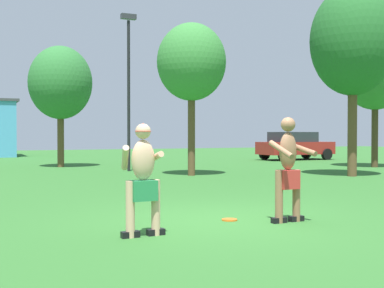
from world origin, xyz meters
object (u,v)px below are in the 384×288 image
lamp_post (129,76)px  frisbee (229,220)px  tree_left_field (191,63)px  car_red_mid_lot (295,145)px  tree_near_building (353,41)px  player_with_cap (143,175)px  tree_right_field (375,68)px  tree_behind_players (60,83)px  player_in_red (288,167)px

lamp_post → frisbee: bearing=-98.6°
frisbee → tree_left_field: 10.16m
car_red_mid_lot → tree_near_building: bearing=-115.4°
lamp_post → tree_near_building: 8.47m
player_with_cap → car_red_mid_lot: size_ratio=0.37×
tree_right_field → tree_behind_players: (-12.66, 5.76, -0.63)m
frisbee → car_red_mid_lot: (13.00, 16.45, 0.81)m
car_red_mid_lot → lamp_post: bearing=-157.3°
frisbee → tree_behind_players: tree_behind_players is taller
lamp_post → tree_left_field: 3.28m
lamp_post → car_red_mid_lot: bearing=22.7°
frisbee → car_red_mid_lot: car_red_mid_lot is taller
lamp_post → tree_left_field: (1.40, -2.95, 0.22)m
lamp_post → tree_near_building: size_ratio=0.94×
player_in_red → tree_near_building: 10.69m
player_with_cap → player_in_red: size_ratio=0.93×
lamp_post → player_with_cap: bearing=-105.9°
player_in_red → tree_near_building: bearing=42.8°
player_with_cap → tree_right_field: tree_right_field is taller
player_with_cap → lamp_post: (3.55, 12.43, 2.87)m
player_with_cap → tree_near_building: (9.92, 6.94, 3.78)m
frisbee → lamp_post: (1.78, 11.75, 3.74)m
tree_near_building → player_with_cap: bearing=-145.0°
lamp_post → tree_behind_players: bearing=119.1°
player_with_cap → tree_left_field: bearing=62.4°
lamp_post → tree_behind_players: (-2.03, 3.65, -0.03)m
player_in_red → tree_left_field: (2.37, 9.34, 3.05)m
tree_behind_players → tree_near_building: bearing=-47.4°
lamp_post → tree_behind_players: lamp_post is taller
tree_right_field → tree_behind_players: size_ratio=1.16×
player_with_cap → tree_behind_players: 16.40m
tree_behind_players → tree_near_building: (8.41, -9.14, 0.94)m
player_in_red → car_red_mid_lot: size_ratio=0.40×
frisbee → tree_right_field: 16.30m
player_in_red → tree_near_building: tree_near_building is taller
car_red_mid_lot → lamp_post: lamp_post is taller
player_with_cap → frisbee: size_ratio=6.16×
tree_left_field → tree_near_building: (4.97, -2.54, 0.69)m
player_with_cap → lamp_post: lamp_post is taller
lamp_post → tree_right_field: size_ratio=0.99×
player_with_cap → tree_right_field: size_ratio=0.26×
car_red_mid_lot → tree_near_building: size_ratio=0.67×
tree_right_field → lamp_post: bearing=168.8°
player_in_red → car_red_mid_lot: bearing=54.4°
frisbee → tree_left_field: bearing=70.1°
car_red_mid_lot → tree_right_field: tree_right_field is taller
player_in_red → tree_right_field: (11.60, 10.18, 3.44)m
lamp_post → tree_near_building: (6.37, -5.49, 0.91)m
car_red_mid_lot → tree_near_building: 11.92m
tree_near_building → tree_left_field: bearing=152.9°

